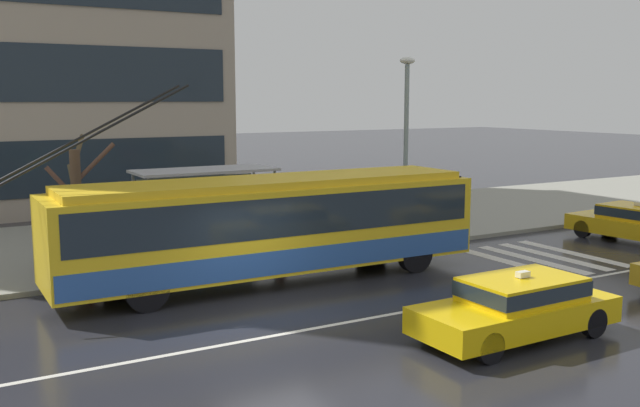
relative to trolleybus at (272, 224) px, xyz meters
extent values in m
plane|color=#24252B|center=(-1.29, -2.92, -1.56)|extent=(160.00, 160.00, 0.00)
cube|color=gray|center=(-1.29, 6.60, -1.49)|extent=(80.00, 10.00, 0.14)
cube|color=beige|center=(7.18, -1.66, -1.55)|extent=(0.44, 4.40, 0.01)
cube|color=beige|center=(8.08, -1.66, -1.55)|extent=(0.44, 4.40, 0.01)
cube|color=beige|center=(8.98, -1.66, -1.55)|extent=(0.44, 4.40, 0.01)
cube|color=beige|center=(9.88, -1.66, -1.55)|extent=(0.44, 4.40, 0.01)
cube|color=silver|center=(-1.29, -4.12, -1.55)|extent=(72.00, 0.14, 0.01)
cube|color=yellow|center=(-0.02, 0.00, -0.04)|extent=(11.75, 2.64, 2.19)
cube|color=yellow|center=(-0.02, 0.00, 1.16)|extent=(11.04, 2.38, 0.20)
cube|color=#1E2833|center=(-0.02, 0.00, 0.40)|extent=(11.28, 2.67, 1.01)
cube|color=#2D59A8|center=(-0.02, 0.00, -0.74)|extent=(11.63, 2.67, 0.61)
cube|color=#1E2833|center=(5.79, -0.05, 0.40)|extent=(0.14, 2.23, 1.10)
cube|color=black|center=(5.64, -0.05, 0.96)|extent=(0.18, 1.93, 0.28)
cylinder|color=black|center=(-4.76, 0.39, 2.46)|extent=(4.82, 0.10, 2.47)
cylinder|color=black|center=(-4.76, -0.31, 2.46)|extent=(4.82, 0.10, 2.47)
cylinder|color=black|center=(3.98, 1.08, -1.04)|extent=(1.04, 0.31, 1.04)
cylinder|color=black|center=(3.96, -1.15, -1.04)|extent=(1.04, 0.31, 1.04)
cylinder|color=black|center=(-3.76, 1.15, -1.04)|extent=(1.04, 0.31, 1.04)
cylinder|color=black|center=(-3.78, -1.08, -1.04)|extent=(1.04, 0.31, 1.04)
cube|color=yellow|center=(2.26, -6.73, -1.05)|extent=(4.47, 1.84, 0.55)
cube|color=yellow|center=(2.44, -6.73, -0.53)|extent=(2.42, 1.56, 0.48)
cube|color=#1E2833|center=(2.44, -6.73, -0.51)|extent=(2.46, 1.58, 0.31)
cube|color=silver|center=(2.44, -6.73, -0.22)|extent=(0.28, 0.16, 0.12)
cylinder|color=black|center=(0.81, -7.54, -1.25)|extent=(0.62, 0.21, 0.62)
cylinder|color=black|center=(0.78, -5.96, -1.25)|extent=(0.62, 0.21, 0.62)
cylinder|color=black|center=(3.74, -7.50, -1.25)|extent=(0.62, 0.21, 0.62)
cylinder|color=black|center=(3.72, -5.92, -1.25)|extent=(0.62, 0.21, 0.62)
cube|color=yellow|center=(13.24, -1.34, -1.05)|extent=(2.19, 4.38, 0.55)
cube|color=#EFB211|center=(13.26, -1.51, -0.53)|extent=(1.77, 2.41, 0.48)
cube|color=#1E2833|center=(13.26, -1.51, -0.51)|extent=(1.79, 2.46, 0.31)
cube|color=silver|center=(13.26, -1.51, -0.22)|extent=(0.18, 0.29, 0.12)
cylinder|color=black|center=(12.31, -0.02, -1.25)|extent=(0.25, 0.64, 0.62)
cylinder|color=black|center=(13.93, 0.12, -1.25)|extent=(0.25, 0.64, 0.62)
cylinder|color=gray|center=(1.30, 2.44, -0.12)|extent=(0.08, 0.08, 2.59)
cylinder|color=gray|center=(-2.63, 2.44, -0.12)|extent=(0.08, 0.08, 2.59)
cylinder|color=gray|center=(1.30, 3.96, -0.12)|extent=(0.08, 0.08, 2.59)
cylinder|color=gray|center=(-2.63, 3.96, -0.12)|extent=(0.08, 0.08, 2.59)
cube|color=#99ADB2|center=(-0.66, 3.96, -0.07)|extent=(3.73, 0.04, 2.07)
cube|color=#B2B2B7|center=(-0.66, 3.20, 1.22)|extent=(4.23, 1.82, 0.08)
cube|color=brown|center=(-0.66, 3.58, -0.97)|extent=(2.75, 0.36, 0.08)
cylinder|color=black|center=(-3.99, 4.03, -0.98)|extent=(0.14, 0.14, 0.86)
cylinder|color=black|center=(-4.12, 3.93, -0.98)|extent=(0.14, 0.14, 0.86)
cylinder|color=maroon|center=(-4.05, 3.98, -0.26)|extent=(0.51, 0.51, 0.58)
sphere|color=pink|center=(-4.05, 3.98, 0.14)|extent=(0.23, 0.23, 0.23)
cone|color=black|center=(-4.15, 3.91, 0.43)|extent=(1.58, 1.58, 0.31)
cylinder|color=#333333|center=(-4.15, 3.91, -0.10)|extent=(0.02, 0.02, 0.76)
cylinder|color=navy|center=(-2.67, 4.50, -1.02)|extent=(0.14, 0.14, 0.80)
cylinder|color=navy|center=(-2.83, 4.51, -1.02)|extent=(0.14, 0.14, 0.80)
cylinder|color=navy|center=(-2.75, 4.50, -0.33)|extent=(0.39, 0.39, 0.57)
sphere|color=#D3B662|center=(-2.75, 4.50, 0.07)|extent=(0.22, 0.22, 0.22)
cone|color=#269045|center=(-2.87, 4.51, 0.35)|extent=(1.49, 1.49, 0.30)
cylinder|color=#333333|center=(-2.87, 4.51, -0.17)|extent=(0.02, 0.02, 0.74)
cylinder|color=#4E403F|center=(2.33, 4.07, -1.00)|extent=(0.14, 0.14, 0.83)
cylinder|color=#4E403F|center=(2.38, 4.22, -1.00)|extent=(0.14, 0.14, 0.83)
cylinder|color=maroon|center=(2.35, 4.14, -0.28)|extent=(0.44, 0.44, 0.61)
sphere|color=tan|center=(2.35, 4.14, 0.14)|extent=(0.21, 0.21, 0.21)
cone|color=#CF356B|center=(2.32, 4.03, 0.42)|extent=(1.35, 1.35, 0.31)
cylinder|color=#333333|center=(2.32, 4.03, -0.11)|extent=(0.02, 0.02, 0.76)
cylinder|color=gray|center=(6.51, 2.78, 1.55)|extent=(0.16, 0.16, 5.92)
ellipsoid|color=silver|center=(6.51, 2.78, 4.63)|extent=(0.60, 0.32, 0.24)
cylinder|color=#503B2B|center=(-4.39, 3.34, 0.28)|extent=(0.29, 0.29, 3.38)
cylinder|color=#483F2A|center=(-4.38, 3.78, 1.00)|extent=(0.15, 0.98, 1.01)
cylinder|color=brown|center=(-4.75, 3.43, 1.04)|extent=(0.86, 0.33, 1.00)
cylinder|color=brown|center=(-3.85, 3.34, 1.58)|extent=(1.17, 0.13, 1.11)
cylinder|color=#4E4029|center=(-4.21, 3.65, 1.96)|extent=(0.52, 0.76, 0.80)
camera|label=1|loc=(-8.31, -17.03, 3.36)|focal=40.09mm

